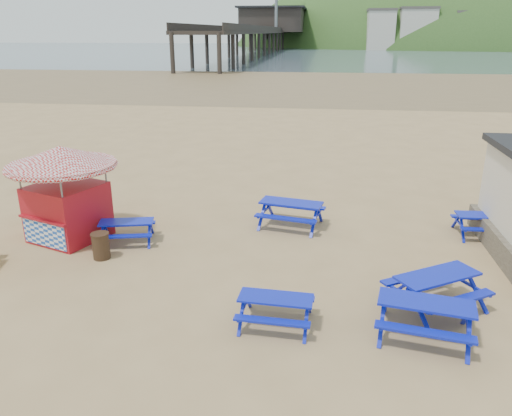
# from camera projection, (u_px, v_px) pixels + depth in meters

# --- Properties ---
(ground) EXTENTS (400.00, 400.00, 0.00)m
(ground) POSITION_uv_depth(u_px,v_px,m) (257.00, 258.00, 14.50)
(ground) COLOR tan
(ground) RESTS_ON ground
(wet_sand) EXTENTS (400.00, 400.00, 0.00)m
(wet_sand) POSITION_uv_depth(u_px,v_px,m) (311.00, 81.00, 65.88)
(wet_sand) COLOR olive
(wet_sand) RESTS_ON ground
(sea) EXTENTS (400.00, 400.00, 0.00)m
(sea) POSITION_uv_depth(u_px,v_px,m) (320.00, 50.00, 173.32)
(sea) COLOR #485A67
(sea) RESTS_ON ground
(picnic_table_blue_a) EXTENTS (1.89, 1.65, 0.69)m
(picnic_table_blue_a) POSITION_uv_depth(u_px,v_px,m) (127.00, 231.00, 15.50)
(picnic_table_blue_a) COLOR #0833AC
(picnic_table_blue_a) RESTS_ON ground
(picnic_table_blue_b) EXTENTS (2.34, 2.03, 0.86)m
(picnic_table_blue_b) POSITION_uv_depth(u_px,v_px,m) (291.00, 214.00, 16.73)
(picnic_table_blue_b) COLOR #0833AC
(picnic_table_blue_b) RESTS_ON ground
(picnic_table_blue_c) EXTENTS (1.77, 1.45, 0.72)m
(picnic_table_blue_c) POSITION_uv_depth(u_px,v_px,m) (483.00, 225.00, 15.95)
(picnic_table_blue_c) COLOR #0833AC
(picnic_table_blue_c) RESTS_ON ground
(picnic_table_blue_d) EXTENTS (1.72, 1.42, 0.69)m
(picnic_table_blue_d) POSITION_uv_depth(u_px,v_px,m) (276.00, 311.00, 11.11)
(picnic_table_blue_d) COLOR #0833AC
(picnic_table_blue_d) RESTS_ON ground
(picnic_table_blue_e) EXTENTS (2.23, 1.93, 0.83)m
(picnic_table_blue_e) POSITION_uv_depth(u_px,v_px,m) (424.00, 319.00, 10.66)
(picnic_table_blue_e) COLOR #0833AC
(picnic_table_blue_e) RESTS_ON ground
(picnic_table_blue_f) EXTENTS (2.59, 2.47, 0.85)m
(picnic_table_blue_f) POSITION_uv_depth(u_px,v_px,m) (436.00, 291.00, 11.80)
(picnic_table_blue_f) COLOR #0833AC
(picnic_table_blue_f) RESTS_ON ground
(ice_cream_kiosk) EXTENTS (4.28, 4.28, 2.98)m
(ice_cream_kiosk) POSITION_uv_depth(u_px,v_px,m) (64.00, 181.00, 15.29)
(ice_cream_kiosk) COLOR #A4121C
(ice_cream_kiosk) RESTS_ON ground
(litter_bin) EXTENTS (0.53, 0.53, 0.78)m
(litter_bin) POSITION_uv_depth(u_px,v_px,m) (101.00, 246.00, 14.35)
(litter_bin) COLOR #3E2818
(litter_bin) RESTS_ON ground
(pier) EXTENTS (24.00, 220.00, 39.29)m
(pier) POSITION_uv_depth(u_px,v_px,m) (271.00, 34.00, 181.41)
(pier) COLOR black
(pier) RESTS_ON ground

